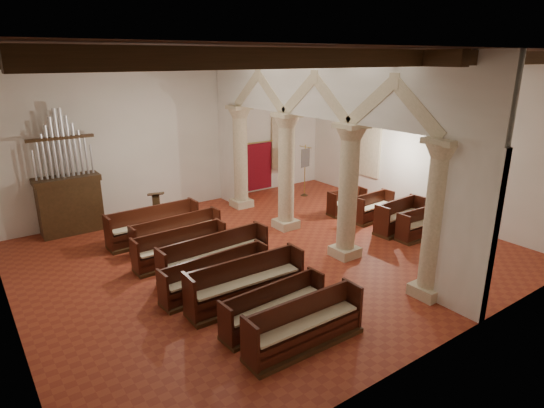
{
  "coord_description": "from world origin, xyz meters",
  "views": [
    {
      "loc": [
        -7.48,
        -10.62,
        5.84
      ],
      "look_at": [
        0.48,
        0.5,
        1.4
      ],
      "focal_mm": 30.0,
      "sensor_mm": 36.0,
      "label": 1
    }
  ],
  "objects_px": {
    "nave_pew_0": "(305,331)",
    "aisle_pew_0": "(419,229)",
    "pipe_organ": "(68,194)",
    "lectern": "(157,212)",
    "processional_banner": "(305,178)"
  },
  "relations": [
    {
      "from": "pipe_organ",
      "to": "lectern",
      "type": "xyz_separation_m",
      "value": [
        2.61,
        -1.22,
        -0.81
      ]
    },
    {
      "from": "pipe_organ",
      "to": "processional_banner",
      "type": "height_order",
      "value": "pipe_organ"
    },
    {
      "from": "pipe_organ",
      "to": "aisle_pew_0",
      "type": "bearing_deg",
      "value": -38.28
    },
    {
      "from": "lectern",
      "to": "nave_pew_0",
      "type": "height_order",
      "value": "lectern"
    },
    {
      "from": "processional_banner",
      "to": "aisle_pew_0",
      "type": "distance_m",
      "value": 6.08
    },
    {
      "from": "processional_banner",
      "to": "nave_pew_0",
      "type": "bearing_deg",
      "value": -137.89
    },
    {
      "from": "lectern",
      "to": "processional_banner",
      "type": "height_order",
      "value": "processional_banner"
    },
    {
      "from": "pipe_organ",
      "to": "lectern",
      "type": "relative_size",
      "value": 3.25
    },
    {
      "from": "aisle_pew_0",
      "to": "processional_banner",
      "type": "bearing_deg",
      "value": 92.19
    },
    {
      "from": "nave_pew_0",
      "to": "aisle_pew_0",
      "type": "relative_size",
      "value": 1.61
    },
    {
      "from": "pipe_organ",
      "to": "lectern",
      "type": "height_order",
      "value": "pipe_organ"
    },
    {
      "from": "lectern",
      "to": "processional_banner",
      "type": "distance_m",
      "value": 6.76
    },
    {
      "from": "nave_pew_0",
      "to": "aisle_pew_0",
      "type": "distance_m",
      "value": 7.4
    },
    {
      "from": "pipe_organ",
      "to": "aisle_pew_0",
      "type": "xyz_separation_m",
      "value": [
        9.36,
        -7.39,
        -1.04
      ]
    },
    {
      "from": "lectern",
      "to": "aisle_pew_0",
      "type": "distance_m",
      "value": 9.14
    }
  ]
}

